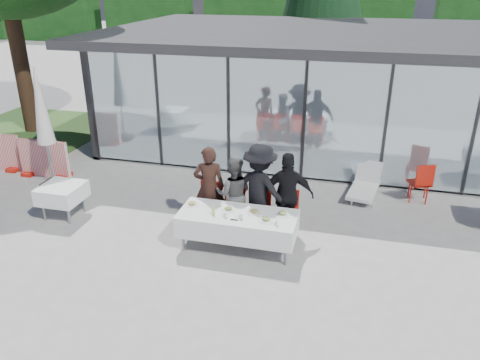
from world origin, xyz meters
name	(u,v)px	position (x,y,z in m)	size (l,w,h in m)	color
ground	(219,257)	(0.00, 0.00, 0.00)	(90.00, 90.00, 0.00)	#9B9793
pavilion	(352,70)	(2.00, 8.16, 2.15)	(14.80, 8.80, 3.44)	gray
treeline	(305,17)	(-2.00, 28.00, 2.20)	(62.50, 2.00, 4.40)	#103311
dining_table	(238,224)	(0.27, 0.41, 0.54)	(2.26, 0.96, 0.75)	white
diner_a	(209,187)	(-0.54, 1.17, 0.89)	(0.65, 0.65, 1.77)	#321C16
diner_chair_a	(210,202)	(-0.54, 1.16, 0.54)	(0.44, 0.44, 0.97)	#B1170B
diner_b	(234,194)	(-0.01, 1.17, 0.79)	(0.77, 0.77, 1.58)	#555555
diner_chair_b	(234,205)	(-0.01, 1.16, 0.54)	(0.44, 0.44, 0.97)	#B1170B
diner_c	(260,189)	(0.53, 1.17, 0.95)	(1.23, 1.23, 1.91)	black
diner_chair_c	(259,208)	(0.53, 1.16, 0.54)	(0.44, 0.44, 0.97)	#B1170B
diner_d	(288,195)	(1.10, 1.17, 0.89)	(1.04, 1.04, 1.78)	black
diner_chair_d	(287,211)	(1.10, 1.16, 0.54)	(0.44, 0.44, 0.97)	#B1170B
plate_a	(192,204)	(-0.70, 0.55, 0.77)	(0.29, 0.29, 0.07)	white
plate_b	(229,209)	(0.06, 0.51, 0.77)	(0.29, 0.29, 0.07)	white
plate_c	(255,212)	(0.57, 0.52, 0.77)	(0.29, 0.29, 0.07)	white
plate_d	(283,214)	(1.10, 0.58, 0.77)	(0.29, 0.29, 0.07)	white
plate_extra	(266,220)	(0.85, 0.27, 0.77)	(0.29, 0.29, 0.07)	white
juice_bottle	(213,211)	(-0.16, 0.26, 0.83)	(0.06, 0.06, 0.17)	#A6C953
drinking_glasses	(247,218)	(0.51, 0.20, 0.80)	(1.06, 0.16, 0.10)	silver
folded_eyeglasses	(234,220)	(0.27, 0.15, 0.76)	(0.14, 0.03, 0.01)	black
spare_table_left	(62,193)	(-3.78, 0.75, 0.55)	(0.86, 0.86, 0.74)	white
spare_chair_b	(422,181)	(3.89, 3.43, 0.54)	(0.57, 0.57, 0.97)	#B1170B
market_umbrella	(42,113)	(-4.99, 2.09, 1.91)	(0.50, 0.50, 3.00)	black
lounger	(365,184)	(2.64, 3.56, 0.26)	(0.82, 1.41, 0.72)	silver
grass_patch	(33,130)	(-8.50, 6.00, 0.01)	(5.00, 5.00, 0.02)	#385926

